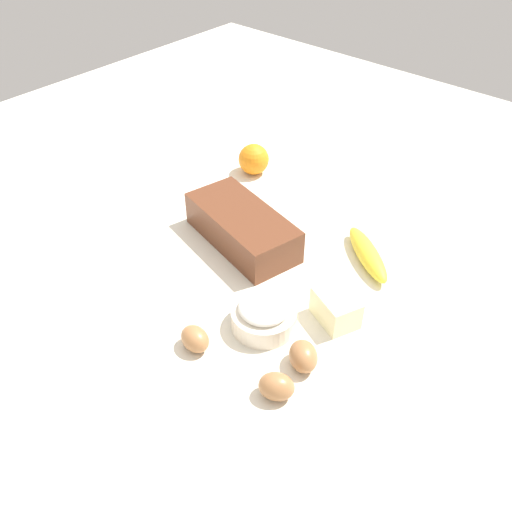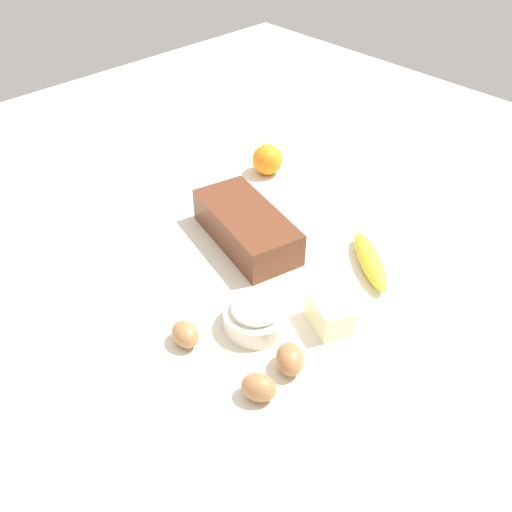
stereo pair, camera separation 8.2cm
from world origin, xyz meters
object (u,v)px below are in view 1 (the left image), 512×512
Objects in this scene: flour_bowl at (264,314)px; egg_loose at (276,386)px; loaf_pan at (242,227)px; butter_block at (336,308)px; banana at (368,254)px; egg_beside_bowl at (303,356)px; orange_fruit at (254,159)px; egg_near_butter at (195,339)px.

egg_loose is at bearing -41.93° from flour_bowl.
butter_block is at bearing 1.25° from loaf_pan.
flour_bowl reaches higher than banana.
loaf_pan is 2.42× the size of flour_bowl.
flour_bowl is at bearing 166.44° from egg_beside_bowl.
flour_bowl is 0.56m from orange_fruit.
loaf_pan is 0.38m from egg_beside_bowl.
flour_bowl is (0.21, -0.17, -0.01)m from loaf_pan.
butter_block is at bearing -75.76° from banana.
loaf_pan is at bearing 139.96° from egg_loose.
loaf_pan is 3.36× the size of butter_block.
flour_bowl is at bearing 64.46° from egg_near_butter.
flour_bowl is 0.14m from egg_near_butter.
orange_fruit is at bearing 134.43° from egg_loose.
egg_loose is at bearing -86.05° from egg_beside_bowl.
orange_fruit reaches higher than egg_beside_bowl.
flour_bowl is 1.91× the size of egg_beside_bowl.
egg_near_butter is (0.15, -0.29, -0.02)m from loaf_pan.
butter_block reaches higher than egg_beside_bowl.
egg_loose is (0.08, -0.40, 0.00)m from banana.
loaf_pan is 4.93× the size of egg_near_butter.
egg_loose reaches higher than egg_near_butter.
banana is at bearing 81.58° from flour_bowl.
egg_beside_bowl is at bearing -79.99° from butter_block.
orange_fruit is at bearing 133.38° from flour_bowl.
flour_bowl is 2.04× the size of egg_near_butter.
egg_beside_bowl reaches higher than egg_loose.
loaf_pan reaches higher than flour_bowl.
loaf_pan is 0.28m from banana.
flour_bowl reaches higher than egg_loose.
egg_near_butter is at bearing -175.14° from egg_loose.
flour_bowl reaches higher than egg_near_butter.
egg_near_butter is (-0.10, -0.42, 0.00)m from banana.
butter_block is 0.21m from egg_loose.
butter_block is (0.09, 0.10, -0.00)m from flour_bowl.
banana is 0.20m from butter_block.
banana is (0.04, 0.29, -0.01)m from flour_bowl.
egg_beside_bowl is (0.50, -0.44, -0.02)m from orange_fruit.
loaf_pan is at bearing -53.42° from orange_fruit.
flour_bowl is 0.66× the size of banana.
banana is 0.43m from egg_near_butter.
loaf_pan reaches higher than egg_beside_bowl.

